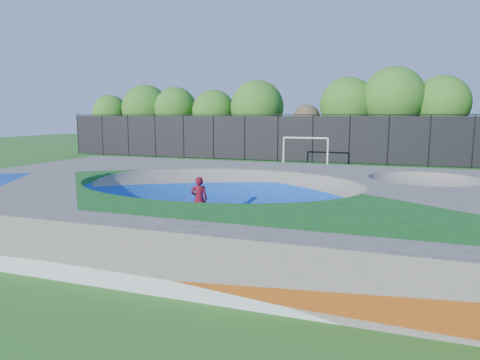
% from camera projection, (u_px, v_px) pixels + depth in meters
% --- Properties ---
extents(ground, '(120.00, 120.00, 0.00)m').
position_uv_depth(ground, '(219.00, 219.00, 16.47)').
color(ground, '#23611B').
rests_on(ground, ground).
extents(skate_deck, '(22.00, 14.00, 1.50)m').
position_uv_depth(skate_deck, '(218.00, 200.00, 16.36)').
color(skate_deck, gray).
rests_on(skate_deck, ground).
extents(skater, '(0.73, 0.61, 1.72)m').
position_uv_depth(skater, '(199.00, 199.00, 16.03)').
color(skater, '#AC0D24').
rests_on(skater, ground).
extents(skateboard, '(0.80, 0.52, 0.05)m').
position_uv_depth(skateboard, '(199.00, 221.00, 16.16)').
color(skateboard, black).
rests_on(skateboard, ground).
extents(soccer_goal, '(3.51, 0.12, 2.32)m').
position_uv_depth(soccer_goal, '(305.00, 146.00, 32.58)').
color(soccer_goal, white).
rests_on(soccer_goal, ground).
extents(fence, '(48.09, 0.09, 4.04)m').
position_uv_depth(fence, '(313.00, 138.00, 35.76)').
color(fence, black).
rests_on(fence, ground).
extents(treeline, '(53.90, 7.56, 8.65)m').
position_uv_depth(treeline, '(370.00, 103.00, 38.89)').
color(treeline, '#4F3127').
rests_on(treeline, ground).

